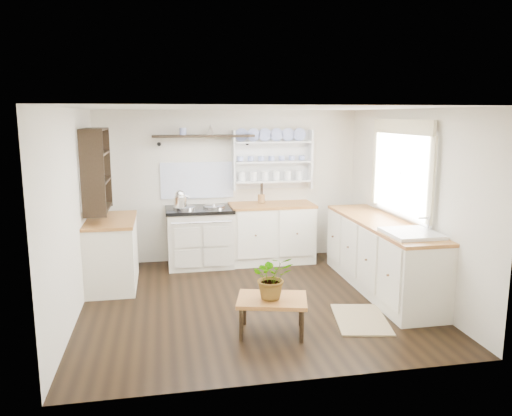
% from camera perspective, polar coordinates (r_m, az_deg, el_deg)
% --- Properties ---
extents(floor, '(4.00, 3.80, 0.01)m').
position_cam_1_polar(floor, '(6.17, -0.46, -10.56)').
color(floor, black).
rests_on(floor, ground).
extents(wall_back, '(4.00, 0.02, 2.30)m').
position_cam_1_polar(wall_back, '(7.71, -3.01, 2.55)').
color(wall_back, silver).
rests_on(wall_back, ground).
extents(wall_right, '(0.02, 3.80, 2.30)m').
position_cam_1_polar(wall_right, '(6.51, 17.12, 0.61)').
color(wall_right, silver).
rests_on(wall_right, ground).
extents(wall_left, '(0.02, 3.80, 2.30)m').
position_cam_1_polar(wall_left, '(5.84, -20.16, -0.66)').
color(wall_left, silver).
rests_on(wall_left, ground).
extents(ceiling, '(4.00, 3.80, 0.01)m').
position_cam_1_polar(ceiling, '(5.75, -0.50, 11.34)').
color(ceiling, white).
rests_on(ceiling, wall_back).
extents(window, '(0.08, 1.55, 1.22)m').
position_cam_1_polar(window, '(6.56, 16.31, 4.39)').
color(window, white).
rests_on(window, wall_right).
extents(aga_cooker, '(0.98, 0.68, 0.91)m').
position_cam_1_polar(aga_cooker, '(7.46, -6.43, -3.26)').
color(aga_cooker, beige).
rests_on(aga_cooker, floor).
extents(back_cabinets, '(1.27, 0.63, 0.90)m').
position_cam_1_polar(back_cabinets, '(7.65, 1.81, -2.77)').
color(back_cabinets, white).
rests_on(back_cabinets, floor).
extents(right_cabinets, '(0.62, 2.43, 0.90)m').
position_cam_1_polar(right_cabinets, '(6.61, 14.08, -5.22)').
color(right_cabinets, white).
rests_on(right_cabinets, floor).
extents(belfast_sink, '(0.55, 0.60, 0.45)m').
position_cam_1_polar(belfast_sink, '(5.88, 17.28, -3.92)').
color(belfast_sink, white).
rests_on(belfast_sink, right_cabinets).
extents(left_cabinets, '(0.62, 1.13, 0.90)m').
position_cam_1_polar(left_cabinets, '(6.83, -16.11, -4.82)').
color(left_cabinets, white).
rests_on(left_cabinets, floor).
extents(plate_rack, '(1.20, 0.22, 0.90)m').
position_cam_1_polar(plate_rack, '(7.74, 1.79, 5.61)').
color(plate_rack, white).
rests_on(plate_rack, wall_back).
extents(high_shelf, '(1.50, 0.29, 0.16)m').
position_cam_1_polar(high_shelf, '(7.47, -6.01, 8.10)').
color(high_shelf, black).
rests_on(high_shelf, wall_back).
extents(left_shelving, '(0.28, 0.80, 1.05)m').
position_cam_1_polar(left_shelving, '(6.64, -17.79, 4.25)').
color(left_shelving, black).
rests_on(left_shelving, wall_left).
extents(kettle, '(0.19, 0.19, 0.23)m').
position_cam_1_polar(kettle, '(7.21, -8.67, 1.06)').
color(kettle, silver).
rests_on(kettle, aga_cooker).
extents(utensil_crock, '(0.11, 0.11, 0.12)m').
position_cam_1_polar(utensil_crock, '(7.59, 0.60, 1.08)').
color(utensil_crock, olive).
rests_on(utensil_crock, back_cabinets).
extents(center_table, '(0.81, 0.66, 0.38)m').
position_cam_1_polar(center_table, '(5.20, 1.85, -10.72)').
color(center_table, brown).
rests_on(center_table, floor).
extents(potted_plant, '(0.42, 0.36, 0.46)m').
position_cam_1_polar(potted_plant, '(5.10, 1.87, -7.85)').
color(potted_plant, '#3F7233').
rests_on(potted_plant, center_table).
extents(floor_rug, '(0.70, 0.94, 0.02)m').
position_cam_1_polar(floor_rug, '(5.75, 11.89, -12.33)').
color(floor_rug, olive).
rests_on(floor_rug, floor).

